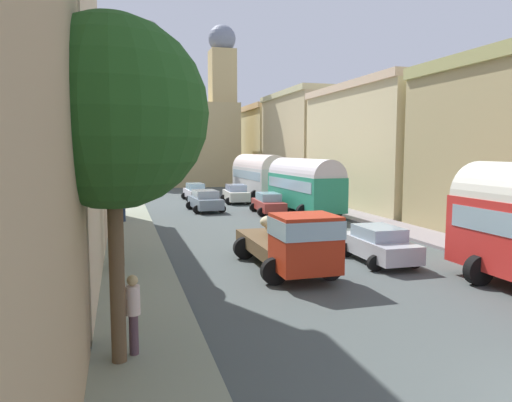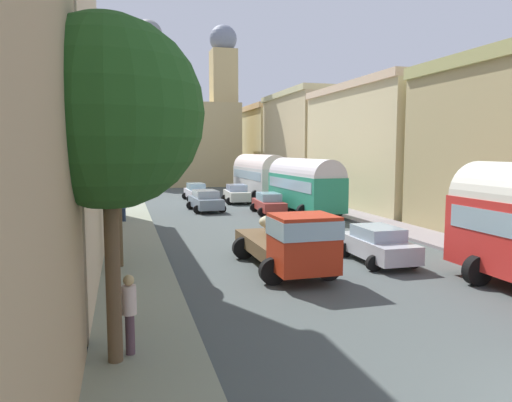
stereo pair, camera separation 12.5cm
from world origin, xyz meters
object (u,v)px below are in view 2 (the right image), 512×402
Objects in this scene: cargo_truck_0 at (289,241)px; car_0 at (206,201)px; car_3 at (269,203)px; pedestrian_0 at (129,311)px; car_2 at (377,244)px; car_4 at (237,194)px; parked_bus_1 at (304,183)px; parked_bus_2 at (259,174)px; pedestrian_1 at (124,207)px; car_1 at (196,192)px.

cargo_truck_0 is 1.53× the size of car_0.
car_0 is at bearing 147.68° from car_3.
pedestrian_0 is at bearing -133.70° from cargo_truck_0.
pedestrian_0 is at bearing -145.41° from car_2.
car_4 is 30.56m from pedestrian_0.
pedestrian_0 is (-9.14, -29.16, 0.32)m from car_4.
car_4 is (-3.00, 7.94, -1.36)m from parked_bus_1.
parked_bus_2 is at bearing 49.86° from car_4.
parked_bus_2 is 2.22× the size of car_0.
pedestrian_0 is at bearing -114.01° from car_3.
parked_bus_1 reaches higher than pedestrian_0.
pedestrian_1 reaches higher than car_3.
car_4 is at bearing -130.14° from parked_bus_2.
car_2 is (3.56, -25.30, -0.03)m from car_1.
car_4 is 13.12m from pedestrian_1.
cargo_truck_0 is 1.51× the size of car_3.
car_0 is (0.02, 18.52, -0.44)m from cargo_truck_0.
car_0 is 7.48m from car_1.
pedestrian_0 is at bearing -103.14° from car_0.
cargo_truck_0 is 8.24m from pedestrian_0.
parked_bus_1 is 11.43m from parked_bus_2.
car_4 reaches higher than car_2.
pedestrian_0 is at bearing -89.77° from pedestrian_1.
pedestrian_0 is (-9.76, -21.92, 0.36)m from car_3.
car_4 is (-0.63, 7.24, 0.04)m from car_3.
cargo_truck_0 is at bearing -67.39° from pedestrian_1.
car_3 is at bearing 65.99° from pedestrian_0.
pedestrian_0 reaches higher than car_3.
pedestrian_1 is (-12.22, -1.40, -1.11)m from parked_bus_1.
cargo_truck_0 is 1.67× the size of car_2.
cargo_truck_0 is 18.53m from car_0.
car_3 is at bearing -102.20° from parked_bus_2.
cargo_truck_0 is 4.05m from car_2.
car_1 is at bearing 110.06° from car_3.
cargo_truck_0 is 26.01m from car_1.
parked_bus_1 is 2.10× the size of car_4.
parked_bus_2 reaches higher than car_0.
parked_bus_1 is at bearing -69.30° from car_4.
parked_bus_2 is 17.72m from pedestrian_1.
parked_bus_2 is 11.09m from car_3.
car_2 is at bearing -99.66° from parked_bus_1.
pedestrian_0 is (-9.66, -6.66, 0.36)m from car_2.
parked_bus_2 is at bearing 52.08° from car_0.
car_1 is 10.68m from car_3.
parked_bus_1 reaches higher than car_3.
parked_bus_2 is 1.45× the size of cargo_truck_0.
car_0 is at bearing 153.10° from parked_bus_1.
car_0 is 5.80m from car_4.
car_0 is (-6.37, -8.18, -1.45)m from parked_bus_2.
parked_bus_1 is 2.02× the size of car_0.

